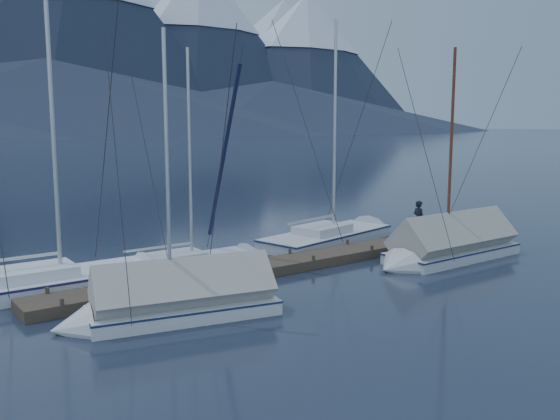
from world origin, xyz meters
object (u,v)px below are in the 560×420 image
(sailboat_open_left, at_px, (79,281))
(sailboat_open_mid, at_px, (203,264))
(sailboat_covered_near, at_px, (444,249))
(sailboat_covered_far, at_px, (167,305))
(person, at_px, (419,219))
(sailboat_open_right, at_px, (341,236))

(sailboat_open_left, distance_m, sailboat_open_mid, 4.53)
(sailboat_open_left, xyz_separation_m, sailboat_covered_near, (12.63, -4.77, 0.26))
(sailboat_covered_far, bearing_deg, sailboat_open_mid, 50.98)
(sailboat_covered_far, xyz_separation_m, person, (13.20, 2.47, 0.74))
(sailboat_open_mid, distance_m, sailboat_covered_far, 5.88)
(sailboat_open_left, height_order, sailboat_covered_near, sailboat_open_left)
(sailboat_open_left, bearing_deg, sailboat_covered_near, -20.69)
(sailboat_covered_near, bearing_deg, sailboat_open_mid, 150.53)
(person, bearing_deg, sailboat_open_left, 84.82)
(sailboat_open_mid, height_order, sailboat_covered_far, sailboat_open_mid)
(sailboat_open_right, xyz_separation_m, person, (1.85, -2.96, 0.97))
(sailboat_covered_near, relative_size, person, 5.49)
(sailboat_covered_far, height_order, person, sailboat_covered_far)
(sailboat_open_left, relative_size, sailboat_covered_far, 1.25)
(sailboat_open_right, bearing_deg, sailboat_open_left, -176.82)
(sailboat_open_left, height_order, sailboat_open_mid, sailboat_open_left)
(person, bearing_deg, sailboat_covered_far, 104.66)
(sailboat_open_left, xyz_separation_m, sailboat_covered_far, (0.83, -4.75, 0.23))
(sailboat_open_right, height_order, sailboat_covered_near, sailboat_open_right)
(sailboat_open_left, relative_size, person, 6.44)
(sailboat_open_left, distance_m, person, 14.25)
(sailboat_open_left, xyz_separation_m, sailboat_open_mid, (4.53, -0.19, -0.03))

